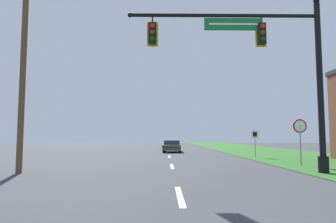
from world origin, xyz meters
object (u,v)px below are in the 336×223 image
route_sign_post (255,137)px  utility_pole_near (24,55)px  signal_mast (272,64)px  stop_sign (300,131)px  car_ahead (172,146)px

route_sign_post → utility_pole_near: utility_pole_near is taller
signal_mast → route_sign_post: signal_mast is taller
stop_sign → route_sign_post: (-0.50, 6.58, -0.34)m
stop_sign → route_sign_post: stop_sign is taller
stop_sign → car_ahead: bearing=113.7°
utility_pole_near → signal_mast: bearing=-1.9°
route_sign_post → utility_pole_near: size_ratio=0.20×
signal_mast → car_ahead: (-3.93, 18.61, -4.13)m
car_ahead → utility_pole_near: (-7.11, -18.25, 4.62)m
car_ahead → utility_pole_near: bearing=-111.3°
car_ahead → stop_sign: 16.55m
signal_mast → car_ahead: size_ratio=2.00×
signal_mast → route_sign_post: 10.81m
route_sign_post → utility_pole_near: 16.85m
signal_mast → stop_sign: bearing=52.3°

